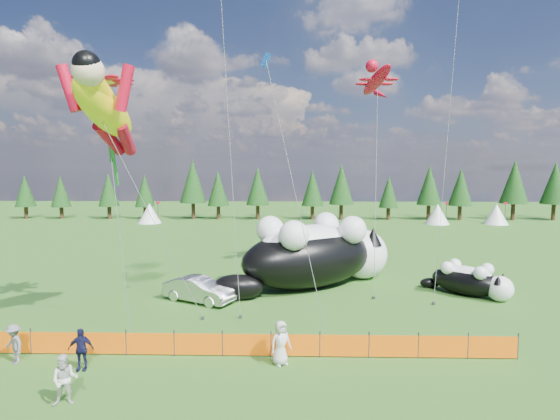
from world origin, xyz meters
name	(u,v)px	position (x,y,z in m)	size (l,w,h in m)	color
ground	(253,330)	(0.00, 0.00, 0.00)	(160.00, 160.00, 0.00)	#163C0B
safety_fence	(247,345)	(0.00, -3.00, 0.50)	(22.06, 0.06, 1.10)	#262626
tree_line	(279,193)	(0.00, 45.00, 4.00)	(90.00, 4.00, 8.00)	black
festival_tents	(357,214)	(11.00, 40.00, 1.40)	(50.00, 3.20, 2.80)	white
cat_large	(317,253)	(3.50, 7.87, 2.21)	(11.52, 9.03, 4.66)	black
cat_small	(470,280)	(12.68, 5.96, 0.96)	(4.60, 4.26, 2.02)	black
car	(199,290)	(-3.51, 4.31, 0.71)	(1.51, 4.33, 1.43)	#BBBCC0
spectator_b	(65,380)	(-5.56, -6.82, 0.85)	(0.83, 0.49, 1.70)	silver
spectator_c	(81,349)	(-6.23, -4.35, 0.82)	(0.96, 0.49, 1.64)	#131335
spectator_d	(14,344)	(-9.16, -3.86, 0.79)	(1.02, 0.53, 1.59)	slate
spectator_e	(281,343)	(1.41, -3.69, 0.88)	(0.86, 0.56, 1.76)	silver
superhero_kite	(104,109)	(-6.43, -0.93, 10.33)	(6.38, 5.52, 13.02)	yellow
gecko_kite	(377,80)	(7.80, 11.27, 13.86)	(4.20, 9.37, 15.54)	red
flower_kite	(103,84)	(-7.24, 0.95, 11.74)	(3.54, 3.88, 12.13)	red
diamond_kite_a	(222,10)	(-1.95, 4.06, 16.21)	(1.76, 3.09, 17.99)	#0C46BC
diamond_kite_c	(270,77)	(0.79, 0.64, 11.97)	(3.11, 2.97, 13.55)	#0C46BC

